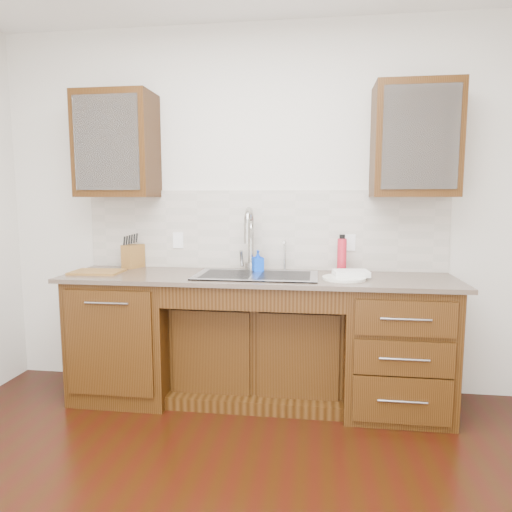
# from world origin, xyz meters

# --- Properties ---
(wall_back) EXTENTS (4.00, 0.10, 2.70)m
(wall_back) POSITION_xyz_m (0.00, 1.80, 1.35)
(wall_back) COLOR silver
(wall_back) RESTS_ON ground
(base_cabinet_left) EXTENTS (0.70, 0.62, 0.88)m
(base_cabinet_left) POSITION_xyz_m (-0.95, 1.44, 0.44)
(base_cabinet_left) COLOR #593014
(base_cabinet_left) RESTS_ON ground
(base_cabinet_center) EXTENTS (1.20, 0.44, 0.70)m
(base_cabinet_center) POSITION_xyz_m (0.00, 1.53, 0.35)
(base_cabinet_center) COLOR #593014
(base_cabinet_center) RESTS_ON ground
(base_cabinet_right) EXTENTS (0.70, 0.62, 0.88)m
(base_cabinet_right) POSITION_xyz_m (0.95, 1.44, 0.44)
(base_cabinet_right) COLOR #593014
(base_cabinet_right) RESTS_ON ground
(countertop) EXTENTS (2.70, 0.65, 0.03)m
(countertop) POSITION_xyz_m (0.00, 1.43, 0.90)
(countertop) COLOR #84705B
(countertop) RESTS_ON base_cabinet_left
(backsplash) EXTENTS (2.70, 0.02, 0.59)m
(backsplash) POSITION_xyz_m (0.00, 1.74, 1.21)
(backsplash) COLOR beige
(backsplash) RESTS_ON wall_back
(sink) EXTENTS (0.84, 0.46, 0.19)m
(sink) POSITION_xyz_m (0.00, 1.41, 0.83)
(sink) COLOR #9E9EA5
(sink) RESTS_ON countertop
(faucet) EXTENTS (0.04, 0.04, 0.40)m
(faucet) POSITION_xyz_m (-0.07, 1.64, 1.11)
(faucet) COLOR #999993
(faucet) RESTS_ON countertop
(filter_tap) EXTENTS (0.02, 0.02, 0.24)m
(filter_tap) POSITION_xyz_m (0.18, 1.65, 1.03)
(filter_tap) COLOR #999993
(filter_tap) RESTS_ON countertop
(upper_cabinet_left) EXTENTS (0.55, 0.34, 0.75)m
(upper_cabinet_left) POSITION_xyz_m (-1.05, 1.58, 1.83)
(upper_cabinet_left) COLOR #593014
(upper_cabinet_left) RESTS_ON wall_back
(upper_cabinet_right) EXTENTS (0.55, 0.34, 0.75)m
(upper_cabinet_right) POSITION_xyz_m (1.05, 1.58, 1.83)
(upper_cabinet_right) COLOR #593014
(upper_cabinet_right) RESTS_ON wall_back
(outlet_left) EXTENTS (0.08, 0.01, 0.12)m
(outlet_left) POSITION_xyz_m (-0.65, 1.73, 1.12)
(outlet_left) COLOR white
(outlet_left) RESTS_ON backsplash
(outlet_right) EXTENTS (0.08, 0.01, 0.12)m
(outlet_right) POSITION_xyz_m (0.65, 1.73, 1.12)
(outlet_right) COLOR white
(outlet_right) RESTS_ON backsplash
(soap_bottle) EXTENTS (0.10, 0.10, 0.16)m
(soap_bottle) POSITION_xyz_m (-0.01, 1.57, 0.99)
(soap_bottle) COLOR blue
(soap_bottle) RESTS_ON countertop
(water_bottle) EXTENTS (0.09, 0.09, 0.25)m
(water_bottle) POSITION_xyz_m (0.59, 1.63, 1.03)
(water_bottle) COLOR red
(water_bottle) RESTS_ON countertop
(plate) EXTENTS (0.36, 0.36, 0.02)m
(plate) POSITION_xyz_m (0.59, 1.36, 0.92)
(plate) COLOR silver
(plate) RESTS_ON countertop
(dish_towel) EXTENTS (0.25, 0.20, 0.04)m
(dish_towel) POSITION_xyz_m (0.64, 1.41, 0.94)
(dish_towel) COLOR silver
(dish_towel) RESTS_ON plate
(knife_block) EXTENTS (0.15, 0.18, 0.18)m
(knife_block) POSITION_xyz_m (-0.99, 1.66, 1.00)
(knife_block) COLOR brown
(knife_block) RESTS_ON countertop
(cutting_board) EXTENTS (0.36, 0.25, 0.02)m
(cutting_board) POSITION_xyz_m (-1.15, 1.38, 0.92)
(cutting_board) COLOR olive
(cutting_board) RESTS_ON countertop
(cup_left_a) EXTENTS (0.15, 0.15, 0.09)m
(cup_left_a) POSITION_xyz_m (-1.16, 1.58, 1.77)
(cup_left_a) COLOR white
(cup_left_a) RESTS_ON upper_cabinet_left
(cup_left_b) EXTENTS (0.11, 0.11, 0.08)m
(cup_left_b) POSITION_xyz_m (-0.99, 1.58, 1.77)
(cup_left_b) COLOR white
(cup_left_b) RESTS_ON upper_cabinet_left
(cup_right_a) EXTENTS (0.13, 0.13, 0.09)m
(cup_right_a) POSITION_xyz_m (0.94, 1.58, 1.77)
(cup_right_a) COLOR white
(cup_right_a) RESTS_ON upper_cabinet_right
(cup_right_b) EXTENTS (0.13, 0.13, 0.10)m
(cup_right_b) POSITION_xyz_m (1.20, 1.58, 1.78)
(cup_right_b) COLOR white
(cup_right_b) RESTS_ON upper_cabinet_right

